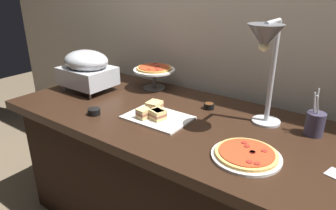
% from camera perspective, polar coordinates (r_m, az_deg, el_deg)
% --- Properties ---
extents(back_wall, '(4.40, 0.04, 2.40)m').
position_cam_1_polar(back_wall, '(1.92, 10.45, 15.15)').
color(back_wall, '#B7A893').
rests_on(back_wall, ground_plane).
extents(buffet_table, '(1.90, 0.84, 0.76)m').
position_cam_1_polar(buffet_table, '(1.80, 1.38, -13.00)').
color(buffet_table, black).
rests_on(buffet_table, ground_plane).
extents(chafing_dish, '(0.33, 0.25, 0.26)m').
position_cam_1_polar(chafing_dish, '(2.02, -14.91, 6.66)').
color(chafing_dish, '#B7BABF').
rests_on(chafing_dish, buffet_table).
extents(heat_lamp, '(0.15, 0.31, 0.51)m').
position_cam_1_polar(heat_lamp, '(1.37, 17.81, 9.99)').
color(heat_lamp, '#B7BABF').
rests_on(heat_lamp, buffet_table).
extents(pizza_plate_front, '(0.28, 0.28, 0.03)m').
position_cam_1_polar(pizza_plate_front, '(1.28, 14.41, -9.00)').
color(pizza_plate_front, white).
rests_on(pizza_plate_front, buffet_table).
extents(pizza_plate_center, '(0.27, 0.27, 0.15)m').
position_cam_1_polar(pizza_plate_center, '(2.00, -2.60, 6.33)').
color(pizza_plate_center, '#595B60').
rests_on(pizza_plate_center, buffet_table).
extents(sandwich_platter, '(0.33, 0.23, 0.06)m').
position_cam_1_polar(sandwich_platter, '(1.58, -2.32, -1.74)').
color(sandwich_platter, white).
rests_on(sandwich_platter, buffet_table).
extents(sauce_cup_near, '(0.07, 0.07, 0.03)m').
position_cam_1_polar(sauce_cup_near, '(1.67, -13.64, -1.17)').
color(sauce_cup_near, black).
rests_on(sauce_cup_near, buffet_table).
extents(sauce_cup_far, '(0.06, 0.06, 0.03)m').
position_cam_1_polar(sauce_cup_far, '(1.71, 7.66, -0.15)').
color(sauce_cup_far, black).
rests_on(sauce_cup_far, buffet_table).
extents(utensil_holder, '(0.08, 0.08, 0.22)m').
position_cam_1_polar(utensil_holder, '(1.55, 25.73, -3.12)').
color(utensil_holder, '#383347').
rests_on(utensil_holder, buffet_table).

